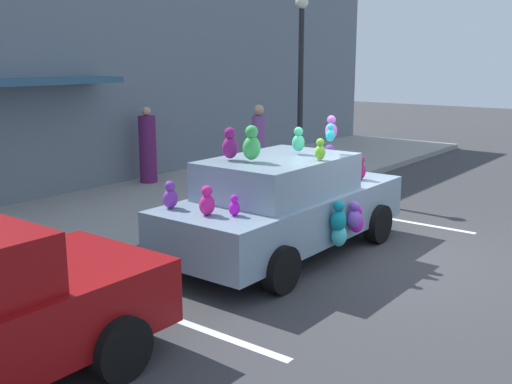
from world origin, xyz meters
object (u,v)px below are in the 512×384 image
street_lamp_post (301,73)px  pedestrian_near_shopfront (148,148)px  plush_covered_car (285,204)px  pedestrian_by_lamp (259,144)px

street_lamp_post → pedestrian_near_shopfront: 3.90m
plush_covered_car → street_lamp_post: 4.87m
plush_covered_car → pedestrian_by_lamp: 5.17m
plush_covered_car → street_lamp_post: bearing=30.8°
pedestrian_near_shopfront → plush_covered_car: bearing=-111.1°
plush_covered_car → street_lamp_post: size_ratio=1.08×
plush_covered_car → street_lamp_post: (3.86, 2.30, 1.86)m
pedestrian_by_lamp → pedestrian_near_shopfront: bearing=134.3°
plush_covered_car → pedestrian_by_lamp: size_ratio=2.51×
pedestrian_near_shopfront → pedestrian_by_lamp: size_ratio=0.99×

